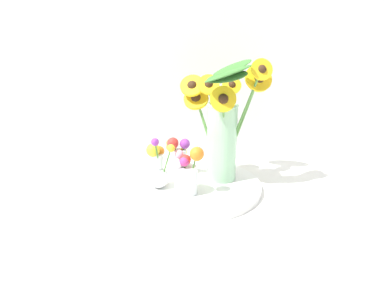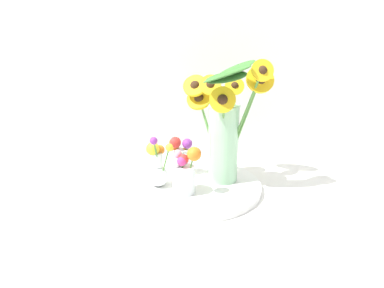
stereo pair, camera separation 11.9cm
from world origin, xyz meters
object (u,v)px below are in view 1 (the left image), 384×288
object	(u,v)px
vase_bulb_right	(158,168)
vase_small_back	(177,155)
mason_jar_sunflowers	(223,126)
serving_tray	(192,186)
vase_small_center	(187,173)

from	to	relation	value
vase_bulb_right	vase_small_back	distance (m)	0.12
mason_jar_sunflowers	vase_small_back	xyz separation A→B (m)	(-0.15, 0.05, -0.11)
vase_bulb_right	vase_small_back	xyz separation A→B (m)	(0.07, 0.10, 0.00)
serving_tray	vase_small_center	size ratio (longest dim) A/B	2.94
serving_tray	vase_small_center	distance (m)	0.10
vase_bulb_right	vase_small_back	world-z (taller)	vase_bulb_right
vase_bulb_right	serving_tray	bearing A→B (deg)	9.13
mason_jar_sunflowers	serving_tray	bearing A→B (deg)	-161.93
vase_small_center	vase_small_back	bearing A→B (deg)	98.01
serving_tray	vase_bulb_right	distance (m)	0.14
vase_small_center	vase_small_back	distance (m)	0.15
vase_small_back	vase_small_center	bearing A→B (deg)	-81.99
vase_bulb_right	vase_small_back	size ratio (longest dim) A/B	1.28
vase_bulb_right	vase_small_center	bearing A→B (deg)	-29.83
serving_tray	vase_small_back	size ratio (longest dim) A/B	3.34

